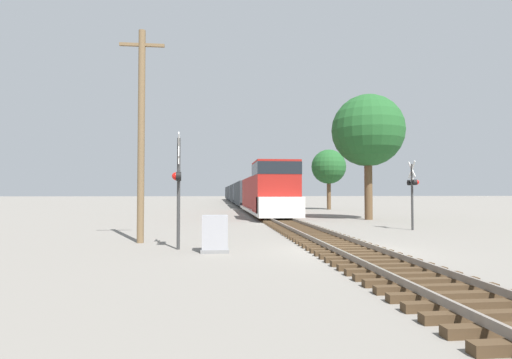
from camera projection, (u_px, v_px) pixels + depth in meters
name	position (u px, v px, depth m)	size (l,w,h in m)	color
ground_plane	(345.00, 251.00, 13.73)	(400.00, 400.00, 0.00)	slate
rail_track_bed	(345.00, 247.00, 13.74)	(2.60, 160.00, 0.31)	#42301E
freight_train	(240.00, 193.00, 70.38)	(3.16, 90.76, 4.34)	maroon
crossing_signal_near	(178.00, 181.00, 14.25)	(0.39, 1.01, 4.15)	#333333
crossing_signal_far	(413.00, 187.00, 21.55)	(0.39, 1.01, 3.73)	#333333
relay_cabinet	(215.00, 234.00, 13.50)	(0.95, 0.68, 1.25)	slate
utility_pole	(141.00, 132.00, 16.17)	(1.80, 0.28, 8.66)	brown
tree_far_right	(368.00, 131.00, 29.89)	(5.39, 5.39, 9.37)	brown
tree_mid_background	(329.00, 167.00, 47.33)	(4.08, 4.08, 7.13)	brown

